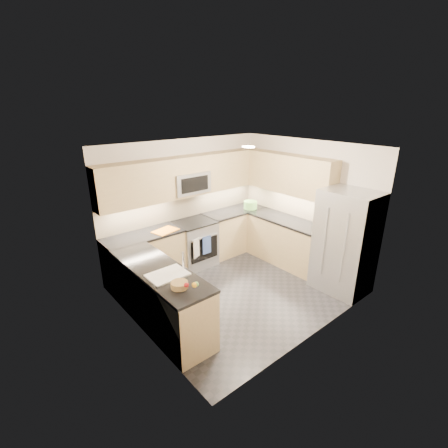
{
  "coord_description": "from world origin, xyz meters",
  "views": [
    {
      "loc": [
        -3.39,
        -3.71,
        3.13
      ],
      "look_at": [
        0.0,
        0.35,
        1.15
      ],
      "focal_mm": 26.0,
      "sensor_mm": 36.0,
      "label": 1
    }
  ],
  "objects_px": {
    "gas_range": "(195,244)",
    "cutting_board": "(165,231)",
    "refrigerator": "(345,242)",
    "fruit_basket": "(179,285)",
    "utensil_bowl": "(250,205)",
    "microwave": "(189,182)"
  },
  "relations": [
    {
      "from": "refrigerator",
      "to": "utensil_bowl",
      "type": "xyz_separation_m",
      "value": [
        -0.02,
        2.3,
        0.12
      ]
    },
    {
      "from": "refrigerator",
      "to": "fruit_basket",
      "type": "xyz_separation_m",
      "value": [
        -2.99,
        0.53,
        0.08
      ]
    },
    {
      "from": "gas_range",
      "to": "cutting_board",
      "type": "height_order",
      "value": "cutting_board"
    },
    {
      "from": "refrigerator",
      "to": "cutting_board",
      "type": "distance_m",
      "value": 3.17
    },
    {
      "from": "cutting_board",
      "to": "fruit_basket",
      "type": "height_order",
      "value": "fruit_basket"
    },
    {
      "from": "cutting_board",
      "to": "gas_range",
      "type": "bearing_deg",
      "value": 7.41
    },
    {
      "from": "refrigerator",
      "to": "fruit_basket",
      "type": "distance_m",
      "value": 3.04
    },
    {
      "from": "gas_range",
      "to": "microwave",
      "type": "xyz_separation_m",
      "value": [
        0.0,
        0.12,
        1.24
      ]
    },
    {
      "from": "gas_range",
      "to": "microwave",
      "type": "height_order",
      "value": "microwave"
    },
    {
      "from": "microwave",
      "to": "cutting_board",
      "type": "distance_m",
      "value": 1.05
    },
    {
      "from": "refrigerator",
      "to": "cutting_board",
      "type": "bearing_deg",
      "value": 132.57
    },
    {
      "from": "microwave",
      "to": "fruit_basket",
      "type": "height_order",
      "value": "microwave"
    },
    {
      "from": "gas_range",
      "to": "cutting_board",
      "type": "relative_size",
      "value": 2.09
    },
    {
      "from": "microwave",
      "to": "utensil_bowl",
      "type": "height_order",
      "value": "microwave"
    },
    {
      "from": "microwave",
      "to": "refrigerator",
      "type": "xyz_separation_m",
      "value": [
        1.45,
        -2.55,
        -0.8
      ]
    },
    {
      "from": "gas_range",
      "to": "fruit_basket",
      "type": "distance_m",
      "value": 2.5
    },
    {
      "from": "fruit_basket",
      "to": "utensil_bowl",
      "type": "bearing_deg",
      "value": 30.8
    },
    {
      "from": "microwave",
      "to": "cutting_board",
      "type": "bearing_deg",
      "value": -162.77
    },
    {
      "from": "gas_range",
      "to": "fruit_basket",
      "type": "height_order",
      "value": "fruit_basket"
    },
    {
      "from": "gas_range",
      "to": "microwave",
      "type": "relative_size",
      "value": 1.2
    },
    {
      "from": "utensil_bowl",
      "to": "fruit_basket",
      "type": "distance_m",
      "value": 3.46
    },
    {
      "from": "fruit_basket",
      "to": "refrigerator",
      "type": "bearing_deg",
      "value": -10.07
    }
  ]
}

